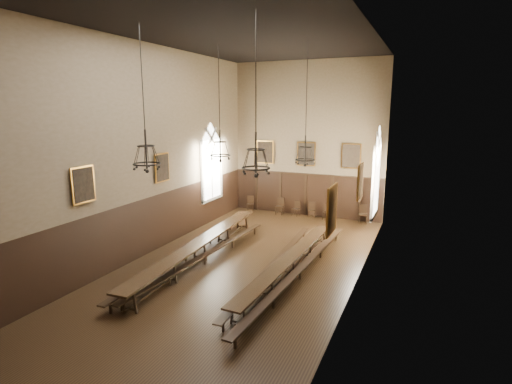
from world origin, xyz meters
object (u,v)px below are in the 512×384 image
Objects in this scene: table_right at (289,266)px; bench_left_inner at (205,258)px; chair_2 at (280,209)px; bench_right_inner at (274,266)px; chandelier_back_left at (220,149)px; bench_left_outer at (186,254)px; chair_5 at (326,215)px; chandelier_back_right at (305,152)px; chandelier_front_left at (146,155)px; chair_0 at (250,207)px; table_left at (200,250)px; chair_3 at (296,211)px; chair_7 at (363,218)px; chandelier_front_right at (256,158)px; bench_right_outer at (300,272)px; chair_4 at (312,213)px.

table_right is 0.93× the size of bench_left_inner.
chair_2 is at bearing 112.43° from table_right.
chandelier_back_left is at bearing 148.76° from bench_right_inner.
chair_5 is (3.87, 8.74, -0.02)m from bench_left_outer.
chandelier_back_right and chandelier_front_left have the same top height.
bench_left_inner is 9.63× the size of chair_2.
bench_right_inner is 10.44× the size of chair_0.
bench_right_inner is 6.39m from chandelier_front_left.
table_left is at bearing 37.75° from bench_left_outer.
chandelier_back_right is at bearing 5.84° from chandelier_back_left.
table_left is 8.55m from chair_3.
chair_0 reaches higher than table_right.
chair_3 is 3.92m from chair_7.
chair_3 is 0.19× the size of chandelier_front_left.
chair_7 is 0.22× the size of chandelier_front_left.
chair_5 is 0.20× the size of chandelier_front_right.
chair_3 is at bearing 75.95° from chandelier_back_left.
table_left is at bearing 177.23° from bench_right_outer.
bench_left_outer is 2.07× the size of chandelier_back_left.
chandelier_front_right is (3.89, -2.98, 4.46)m from table_left.
chair_0 is 4.84m from chair_5.
bench_right_inner is 2.15× the size of chandelier_front_right.
chair_4 is 0.19× the size of chandelier_front_left.
bench_left_inner is 9.43× the size of chair_7.
chair_4 reaches higher than bench_right_inner.
chair_4 is (0.96, 0.04, 0.00)m from chair_3.
bench_left_outer is at bearing -99.71° from chandelier_back_left.
chair_4 is at bearing 173.73° from chair_5.
chair_0 is at bearing 119.96° from bench_right_inner.
table_left is 1.04× the size of bench_left_outer.
table_right is 5.42m from chandelier_front_right.
chandelier_front_left is at bearing -146.44° from table_right.
chair_7 is at bearing 49.14° from chandelier_back_left.
chandelier_front_left is at bearing -116.23° from chair_4.
bench_right_outer is 9.13m from chair_3.
chair_7 is at bearing 60.46° from bench_left_inner.
bench_left_inner is at bearing -39.34° from table_left.
bench_right_outer is 10.39× the size of chair_7.
chair_7 is (4.99, 8.80, 0.03)m from bench_left_inner.
bench_right_outer is 12.03× the size of chair_4.
chair_4 is at bearing 4.21° from chair_2.
bench_left_outer reaches higher than bench_left_inner.
bench_right_inner is 8.55m from chair_4.
bench_left_outer is 2.16× the size of chandelier_front_left.
chair_0 is at bearing 102.37° from bench_left_inner.
chandelier_back_right is (3.26, -5.91, 4.21)m from chair_2.
chair_2 reaches higher than chair_3.
chair_3 is (-1.86, 8.46, -0.01)m from bench_right_inner.
chandelier_back_left is at bearing -142.28° from chair_7.
table_right is at bearing 5.32° from bench_right_inner.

